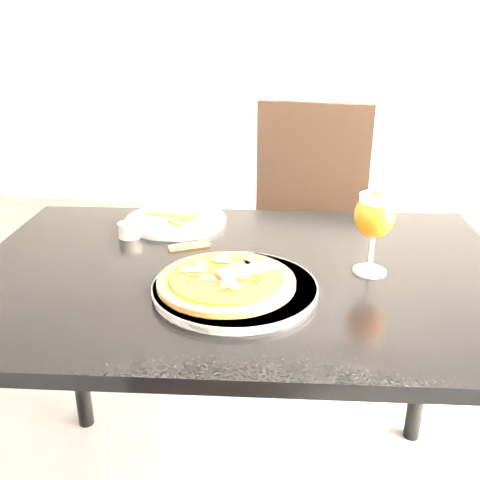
# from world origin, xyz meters

# --- Properties ---
(dining_table) EXTENTS (1.24, 0.86, 0.75)m
(dining_table) POSITION_xyz_m (0.23, 0.31, 0.66)
(dining_table) COLOR black
(dining_table) RESTS_ON ground
(chair_far) EXTENTS (0.53, 0.53, 0.98)m
(chair_far) POSITION_xyz_m (0.37, 1.13, 0.54)
(chair_far) COLOR black
(chair_far) RESTS_ON ground
(plate_main) EXTENTS (0.36, 0.36, 0.02)m
(plate_main) POSITION_xyz_m (0.23, 0.20, 0.76)
(plate_main) COLOR silver
(plate_main) RESTS_ON dining_table
(pizza) EXTENTS (0.28, 0.28, 0.03)m
(pizza) POSITION_xyz_m (0.21, 0.20, 0.78)
(pizza) COLOR #976124
(pizza) RESTS_ON plate_main
(plate_second) EXTENTS (0.28, 0.28, 0.01)m
(plate_second) POSITION_xyz_m (0.02, 0.58, 0.76)
(plate_second) COLOR silver
(plate_second) RESTS_ON dining_table
(crust_scraps) EXTENTS (0.17, 0.12, 0.01)m
(crust_scraps) POSITION_xyz_m (0.04, 0.57, 0.77)
(crust_scraps) COLOR #976124
(crust_scraps) RESTS_ON plate_second
(loose_crust) EXTENTS (0.10, 0.06, 0.01)m
(loose_crust) POSITION_xyz_m (0.09, 0.42, 0.75)
(loose_crust) COLOR #976124
(loose_crust) RESTS_ON dining_table
(sauce_cup) EXTENTS (0.06, 0.06, 0.04)m
(sauce_cup) POSITION_xyz_m (-0.07, 0.47, 0.77)
(sauce_cup) COLOR beige
(sauce_cup) RESTS_ON dining_table
(beer_glass) EXTENTS (0.09, 0.09, 0.18)m
(beer_glass) POSITION_xyz_m (0.51, 0.32, 0.88)
(beer_glass) COLOR silver
(beer_glass) RESTS_ON dining_table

